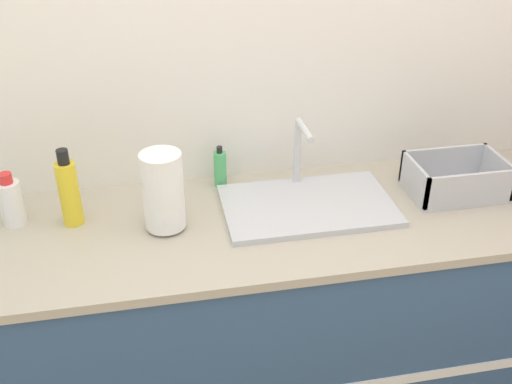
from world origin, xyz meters
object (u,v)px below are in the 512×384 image
at_px(dish_rack, 455,181).
at_px(soap_dispenser, 220,169).
at_px(sink, 307,202).
at_px(paper_towel_roll, 163,191).
at_px(bottle_white_spray, 11,202).
at_px(bottle_yellow, 69,192).

xyz_separation_m(dish_rack, soap_dispenser, (-0.78, 0.21, 0.02)).
bearing_deg(sink, dish_rack, -0.66).
bearing_deg(paper_towel_roll, dish_rack, 1.67).
relative_size(paper_towel_roll, soap_dispenser, 1.70).
distance_m(dish_rack, bottle_white_spray, 1.46).
bearing_deg(dish_rack, soap_dispenser, 165.16).
bearing_deg(dish_rack, paper_towel_roll, -178.33).
bearing_deg(sink, bottle_white_spray, 175.06).
relative_size(sink, dish_rack, 1.76).
relative_size(bottle_yellow, soap_dispenser, 1.69).
bearing_deg(bottle_white_spray, soap_dispenser, 10.12).
height_order(sink, bottle_white_spray, sink).
xyz_separation_m(sink, dish_rack, (0.52, -0.01, 0.03)).
relative_size(paper_towel_roll, bottle_white_spray, 1.44).
xyz_separation_m(sink, soap_dispenser, (-0.26, 0.20, 0.05)).
bearing_deg(bottle_yellow, bottle_white_spray, 170.80).
relative_size(sink, bottle_yellow, 2.18).
bearing_deg(soap_dispenser, sink, -37.53).
bearing_deg(sink, bottle_yellow, 176.10).
height_order(sink, soap_dispenser, sink).
height_order(dish_rack, bottle_white_spray, bottle_white_spray).
bearing_deg(paper_towel_roll, bottle_yellow, 163.23).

